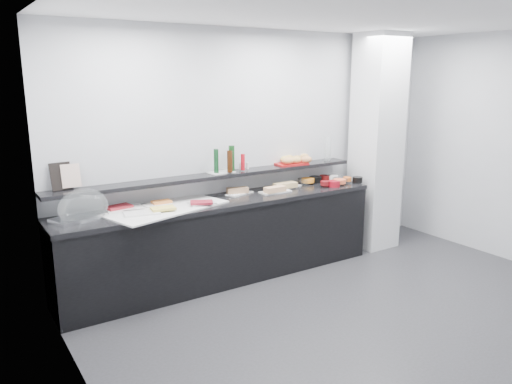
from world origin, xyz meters
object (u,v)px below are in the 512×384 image
framed_print (61,176)px  carafe (328,149)px  cloche_base (75,219)px  bread_tray (290,164)px  sandwich_plate_mid (275,192)px  condiment_tray (221,172)px

framed_print → carafe: 3.14m
cloche_base → carafe: bearing=-19.0°
cloche_base → framed_print: (-0.04, 0.23, 0.36)m
cloche_base → framed_print: framed_print is taller
cloche_base → bread_tray: size_ratio=1.02×
sandwich_plate_mid → condiment_tray: bearing=160.4°
sandwich_plate_mid → condiment_tray: (-0.57, 0.22, 0.25)m
framed_print → carafe: bearing=-9.6°
framed_print → condiment_tray: 1.66m
cloche_base → carafe: size_ratio=1.28×
sandwich_plate_mid → bread_tray: bearing=33.4°
cloche_base → condiment_tray: (1.62, 0.17, 0.24)m
carafe → cloche_base: bearing=-177.8°
framed_print → condiment_tray: framed_print is taller
condiment_tray → bread_tray: size_ratio=0.74×
framed_print → bread_tray: size_ratio=0.69×
sandwich_plate_mid → condiment_tray: 0.66m
bread_tray → carafe: bearing=1.8°
condiment_tray → bread_tray: 0.95m
carafe → sandwich_plate_mid: bearing=-168.9°
cloche_base → carafe: (3.10, 0.12, 0.38)m
cloche_base → sandwich_plate_mid: bearing=-22.8°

